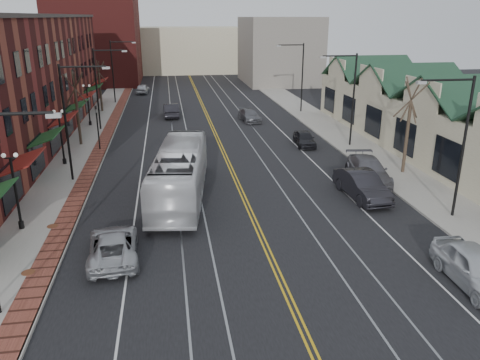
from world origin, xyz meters
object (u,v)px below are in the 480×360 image
object	(u,v)px
parked_car_b	(362,185)
parked_car_a	(476,268)
transit_bus	(180,173)
parked_car_d	(304,138)
parked_car_c	(368,170)
parked_suv	(113,246)

from	to	relation	value
parked_car_b	parked_car_a	bearing A→B (deg)	-90.21
transit_bus	parked_car_b	world-z (taller)	transit_bus
transit_bus	parked_car_d	world-z (taller)	transit_bus
parked_car_c	transit_bus	bearing A→B (deg)	-167.50
transit_bus	parked_car_c	xyz separation A→B (m)	(13.19, 1.07, -0.85)
parked_car_a	parked_car_c	xyz separation A→B (m)	(0.97, 13.56, -0.01)
parked_car_a	parked_car_d	size ratio (longest dim) A/B	1.25
parked_car_a	parked_car_b	world-z (taller)	parked_car_b
transit_bus	parked_car_d	size ratio (longest dim) A/B	3.05
parked_suv	parked_car_a	distance (m)	16.44
transit_bus	parked_car_c	bearing A→B (deg)	-167.80
parked_car_a	transit_bus	bearing A→B (deg)	136.04
parked_car_a	parked_car_c	distance (m)	13.59
parked_car_a	parked_car_d	bearing A→B (deg)	93.37
transit_bus	parked_car_a	xyz separation A→B (m)	(12.23, -12.49, -0.84)
parked_car_d	parked_suv	bearing A→B (deg)	-124.40
transit_bus	parked_car_b	distance (m)	11.69
parked_car_a	parked_car_b	xyz separation A→B (m)	(-0.71, 10.65, 0.02)
transit_bus	parked_car_d	xyz separation A→B (m)	(11.51, 11.19, -1.01)
parked_car_a	parked_car_c	bearing A→B (deg)	87.57
parked_suv	parked_car_c	xyz separation A→B (m)	(16.68, 8.72, 0.13)
transit_bus	parked_suv	world-z (taller)	transit_bus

